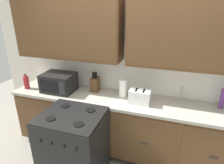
# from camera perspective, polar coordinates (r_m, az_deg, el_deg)

# --- Properties ---
(ground_plane) EXTENTS (8.21, 8.21, 0.00)m
(ground_plane) POSITION_cam_1_polar(r_m,az_deg,el_deg) (3.07, 0.77, -22.97)
(ground_plane) COLOR gray
(wall_unit) EXTENTS (4.49, 0.40, 2.43)m
(wall_unit) POSITION_cam_1_polar(r_m,az_deg,el_deg) (2.69, 4.21, 11.08)
(wall_unit) COLOR white
(wall_unit) RESTS_ON ground_plane
(counter_run) EXTENTS (3.32, 0.64, 0.92)m
(counter_run) POSITION_cam_1_polar(r_m,az_deg,el_deg) (2.98, 2.61, -12.63)
(counter_run) COLOR black
(counter_run) RESTS_ON ground_plane
(stove_range) EXTENTS (0.76, 0.68, 0.95)m
(stove_range) POSITION_cam_1_polar(r_m,az_deg,el_deg) (2.66, -11.14, -18.07)
(stove_range) COLOR black
(stove_range) RESTS_ON ground_plane
(microwave) EXTENTS (0.48, 0.37, 0.28)m
(microwave) POSITION_cam_1_polar(r_m,az_deg,el_deg) (3.05, -15.47, -0.13)
(microwave) COLOR black
(microwave) RESTS_ON counter_run
(toaster) EXTENTS (0.28, 0.18, 0.19)m
(toaster) POSITION_cam_1_polar(r_m,az_deg,el_deg) (2.62, 8.20, -4.33)
(toaster) COLOR white
(toaster) RESTS_ON counter_run
(knife_block) EXTENTS (0.11, 0.14, 0.31)m
(knife_block) POSITION_cam_1_polar(r_m,az_deg,el_deg) (2.95, -5.01, -0.60)
(knife_block) COLOR #52361E
(knife_block) RESTS_ON counter_run
(sink_faucet) EXTENTS (0.02, 0.02, 0.20)m
(sink_faucet) POSITION_cam_1_polar(r_m,az_deg,el_deg) (2.83, 19.95, -3.29)
(sink_faucet) COLOR #B2B5BA
(sink_faucet) RESTS_ON counter_run
(paper_towel_roll) EXTENTS (0.12, 0.12, 0.26)m
(paper_towel_roll) POSITION_cam_1_polar(r_m,az_deg,el_deg) (2.78, 3.24, -1.74)
(paper_towel_roll) COLOR white
(paper_towel_roll) RESTS_ON counter_run
(bottle_violet) EXTENTS (0.06, 0.06, 0.31)m
(bottle_violet) POSITION_cam_1_polar(r_m,az_deg,el_deg) (2.82, 29.90, -3.94)
(bottle_violet) COLOR #663384
(bottle_violet) RESTS_ON counter_run
(bottle_red) EXTENTS (0.08, 0.08, 0.24)m
(bottle_red) POSITION_cam_1_polar(r_m,az_deg,el_deg) (3.33, -24.05, 0.18)
(bottle_red) COLOR maroon
(bottle_red) RESTS_ON counter_run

